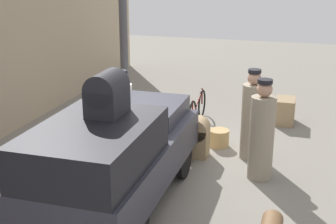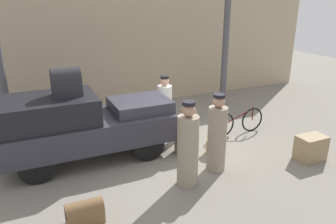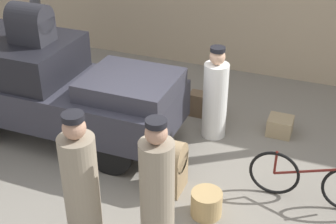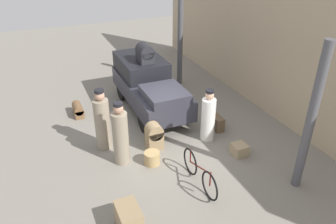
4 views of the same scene
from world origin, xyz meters
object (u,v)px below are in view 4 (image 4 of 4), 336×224
at_px(porter_carrying_trunk, 102,122).
at_px(trunk_barrel_dark, 154,136).
at_px(suitcase_tan_flat, 129,219).
at_px(trunk_wicker_pale, 217,123).
at_px(wicker_basket, 152,158).
at_px(conductor_in_dark_uniform, 121,136).
at_px(porter_lifting_near_truck, 208,118).
at_px(trunk_umber_medium, 78,110).
at_px(truck, 148,84).
at_px(trunk_on_truck_roof, 145,53).
at_px(bicycle, 199,173).
at_px(suitcase_small_leather, 239,149).

bearing_deg(porter_carrying_trunk, trunk_barrel_dark, 64.15).
xyz_separation_m(suitcase_tan_flat, trunk_wicker_pale, (-2.76, 3.74, -0.08)).
xyz_separation_m(wicker_basket, conductor_in_dark_uniform, (-0.41, -0.70, 0.63)).
bearing_deg(porter_lifting_near_truck, suitcase_tan_flat, -53.04).
height_order(suitcase_tan_flat, trunk_umber_medium, suitcase_tan_flat).
height_order(truck, trunk_on_truck_roof, trunk_on_truck_roof).
height_order(truck, trunk_wicker_pale, truck).
height_order(truck, porter_lifting_near_truck, truck).
relative_size(porter_carrying_trunk, trunk_umber_medium, 2.84).
relative_size(bicycle, conductor_in_dark_uniform, 0.95).
bearing_deg(trunk_umber_medium, trunk_on_truck_roof, 85.09).
xyz_separation_m(truck, suitcase_tan_flat, (4.93, -2.27, -0.62)).
relative_size(porter_lifting_near_truck, trunk_umber_medium, 2.51).
xyz_separation_m(porter_lifting_near_truck, trunk_umber_medium, (-2.98, -3.30, -0.51)).
bearing_deg(wicker_basket, suitcase_tan_flat, -32.88).
distance_m(porter_carrying_trunk, trunk_umber_medium, 2.30).
bearing_deg(trunk_wicker_pale, bicycle, -39.91).
bearing_deg(conductor_in_dark_uniform, suitcase_tan_flat, -12.83).
height_order(porter_carrying_trunk, trunk_barrel_dark, porter_carrying_trunk).
xyz_separation_m(wicker_basket, trunk_wicker_pale, (-0.85, 2.51, 0.04)).
xyz_separation_m(truck, porter_carrying_trunk, (1.75, -2.01, -0.09)).
distance_m(wicker_basket, trunk_on_truck_roof, 3.85).
relative_size(wicker_basket, porter_lifting_near_truck, 0.26).
relative_size(trunk_umber_medium, trunk_wicker_pale, 1.25).
relative_size(conductor_in_dark_uniform, porter_lifting_near_truck, 1.11).
distance_m(trunk_barrel_dark, trunk_wicker_pale, 2.21).
relative_size(truck, trunk_barrel_dark, 4.95).
xyz_separation_m(wicker_basket, suitcase_small_leather, (0.57, 2.39, -0.02)).
xyz_separation_m(trunk_umber_medium, trunk_on_truck_roof, (0.21, 2.39, 1.72)).
distance_m(suitcase_tan_flat, trunk_wicker_pale, 4.65).
bearing_deg(trunk_on_truck_roof, bicycle, -3.47).
xyz_separation_m(porter_lifting_near_truck, porter_carrying_trunk, (-0.79, -2.93, 0.10)).
bearing_deg(porter_lifting_near_truck, conductor_in_dark_uniform, -88.40).
bearing_deg(wicker_basket, porter_carrying_trunk, -142.65).
xyz_separation_m(trunk_umber_medium, trunk_wicker_pale, (2.62, 3.86, 0.00)).
xyz_separation_m(bicycle, trunk_wicker_pale, (-2.09, 1.75, -0.14)).
distance_m(porter_carrying_trunk, suitcase_tan_flat, 3.24).
distance_m(porter_carrying_trunk, trunk_barrel_dark, 1.50).
distance_m(truck, conductor_in_dark_uniform, 3.14).
relative_size(bicycle, trunk_on_truck_roof, 2.74).
bearing_deg(bicycle, trunk_wicker_pale, 140.09).
xyz_separation_m(trunk_barrel_dark, trunk_on_truck_roof, (-2.61, 0.71, 1.52)).
distance_m(conductor_in_dark_uniform, trunk_umber_medium, 3.18).
distance_m(bicycle, trunk_barrel_dark, 1.94).
height_order(bicycle, porter_lifting_near_truck, porter_lifting_near_truck).
distance_m(bicycle, porter_carrying_trunk, 3.10).
height_order(conductor_in_dark_uniform, trunk_on_truck_roof, trunk_on_truck_roof).
relative_size(truck, trunk_on_truck_roof, 6.40).
bearing_deg(suitcase_small_leather, trunk_wicker_pale, 175.16).
height_order(bicycle, trunk_barrel_dark, trunk_barrel_dark).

